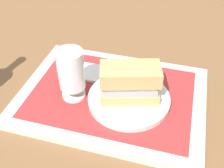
{
  "coord_description": "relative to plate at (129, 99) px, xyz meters",
  "views": [
    {
      "loc": [
        -0.13,
        0.47,
        0.47
      ],
      "look_at": [
        0.0,
        0.0,
        0.05
      ],
      "focal_mm": 43.84,
      "sensor_mm": 36.0,
      "label": 1
    }
  ],
  "objects": [
    {
      "name": "plate",
      "position": [
        0.0,
        0.0,
        0.0
      ],
      "size": [
        0.19,
        0.19,
        0.01
      ],
      "primitive_type": "cylinder",
      "color": "silver",
      "rests_on": "placemat"
    },
    {
      "name": "napkin_folded",
      "position": [
        0.12,
        -0.07,
        -0.0
      ],
      "size": [
        0.09,
        0.07,
        0.01
      ],
      "primitive_type": "cube",
      "color": "white",
      "rests_on": "placemat"
    },
    {
      "name": "tray",
      "position": [
        0.05,
        -0.02,
        -0.02
      ],
      "size": [
        0.44,
        0.32,
        0.02
      ],
      "primitive_type": "cube",
      "color": "silver",
      "rests_on": "ground_plane"
    },
    {
      "name": "sandwich",
      "position": [
        0.0,
        0.0,
        0.05
      ],
      "size": [
        0.14,
        0.1,
        0.08
      ],
      "rotation": [
        0.0,
        0.0,
        0.29
      ],
      "color": "tan",
      "rests_on": "plate"
    },
    {
      "name": "placemat",
      "position": [
        0.05,
        -0.02,
        -0.01
      ],
      "size": [
        0.38,
        0.27,
        0.0
      ],
      "primitive_type": "cube",
      "color": "#9E2D2D",
      "rests_on": "tray"
    },
    {
      "name": "beer_glass",
      "position": [
        0.13,
        0.02,
        0.06
      ],
      "size": [
        0.06,
        0.06,
        0.12
      ],
      "color": "silver",
      "rests_on": "placemat"
    },
    {
      "name": "ground_plane",
      "position": [
        0.05,
        -0.02,
        -0.03
      ],
      "size": [
        3.0,
        3.0,
        0.0
      ],
      "primitive_type": "plane",
      "color": "brown"
    }
  ]
}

